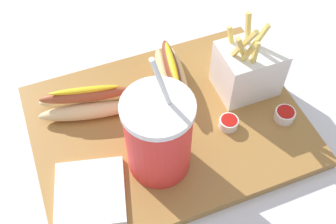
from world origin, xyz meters
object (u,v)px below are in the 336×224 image
at_px(ketchup_cup_3, 229,123).
at_px(hot_dog_2, 87,102).
at_px(hot_dog_1, 172,76).
at_px(ketchup_cup_2, 233,54).
at_px(ketchup_cup_1, 285,115).
at_px(fries_basket, 248,68).
at_px(napkin_stack, 90,193).
at_px(soda_cup, 159,136).

bearing_deg(ketchup_cup_3, hot_dog_2, 150.51).
bearing_deg(hot_dog_1, ketchup_cup_3, -65.48).
relative_size(hot_dog_2, ketchup_cup_2, 5.60).
relative_size(ketchup_cup_1, ketchup_cup_3, 1.07).
bearing_deg(fries_basket, napkin_stack, -161.52).
bearing_deg(napkin_stack, fries_basket, 18.48).
relative_size(hot_dog_1, ketchup_cup_2, 5.05).
xyz_separation_m(hot_dog_1, ketchup_cup_3, (0.06, -0.12, -0.01)).
xyz_separation_m(soda_cup, ketchup_cup_2, (0.22, 0.17, -0.07)).
height_order(ketchup_cup_1, ketchup_cup_2, ketchup_cup_1).
bearing_deg(ketchup_cup_1, hot_dog_2, 155.53).
bearing_deg(ketchup_cup_2, ketchup_cup_3, -119.09).
bearing_deg(ketchup_cup_1, ketchup_cup_2, 95.90).
distance_m(hot_dog_2, ketchup_cup_1, 0.34).
relative_size(hot_dog_1, hot_dog_2, 0.90).
bearing_deg(ketchup_cup_3, fries_basket, 46.15).
bearing_deg(ketchup_cup_2, ketchup_cup_1, -84.10).
height_order(hot_dog_2, ketchup_cup_1, hot_dog_2).
xyz_separation_m(soda_cup, hot_dog_2, (-0.08, 0.14, -0.05)).
relative_size(ketchup_cup_3, napkin_stack, 0.30).
relative_size(fries_basket, ketchup_cup_2, 5.39).
height_order(soda_cup, hot_dog_2, soda_cup).
relative_size(ketchup_cup_1, napkin_stack, 0.32).
bearing_deg(napkin_stack, ketchup_cup_1, 2.82).
bearing_deg(hot_dog_1, fries_basket, -23.68).
bearing_deg(napkin_stack, soda_cup, 7.10).
xyz_separation_m(soda_cup, napkin_stack, (-0.12, -0.01, -0.07)).
height_order(ketchup_cup_3, napkin_stack, ketchup_cup_3).
bearing_deg(hot_dog_1, soda_cup, -118.38).
height_order(fries_basket, hot_dog_2, fries_basket).
xyz_separation_m(hot_dog_2, ketchup_cup_1, (0.31, -0.14, -0.01)).
height_order(fries_basket, hot_dog_1, fries_basket).
relative_size(soda_cup, ketchup_cup_1, 6.82).
distance_m(soda_cup, hot_dog_2, 0.17).
bearing_deg(ketchup_cup_3, soda_cup, -170.30).
xyz_separation_m(fries_basket, napkin_stack, (-0.32, -0.11, -0.04)).
bearing_deg(hot_dog_1, hot_dog_2, -179.42).
bearing_deg(hot_dog_2, ketchup_cup_2, 4.43).
relative_size(fries_basket, hot_dog_2, 0.96).
relative_size(hot_dog_2, ketchup_cup_1, 5.06).
relative_size(ketchup_cup_2, napkin_stack, 0.29).
bearing_deg(ketchup_cup_1, napkin_stack, -177.18).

